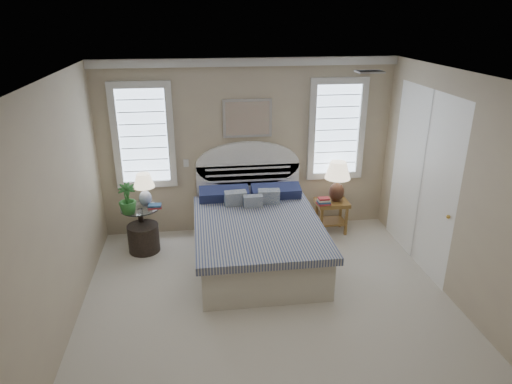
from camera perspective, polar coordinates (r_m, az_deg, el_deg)
The scene contains 21 objects.
floor at distance 5.45m, azimuth 2.20°, elevation -15.82°, with size 4.50×5.00×0.01m, color beige.
ceiling at distance 4.37m, azimuth 2.72°, elevation 13.57°, with size 4.50×5.00×0.01m, color silver.
wall_back at distance 7.08m, azimuth -1.09°, elevation 5.54°, with size 4.50×0.02×2.70m, color tan.
wall_left at distance 4.91m, azimuth -24.45°, elevation -3.98°, with size 0.02×5.00×2.70m, color tan.
wall_right at distance 5.58m, azimuth 25.84°, elevation -1.22°, with size 0.02×5.00×2.70m, color tan.
crown_molding at distance 6.79m, azimuth -1.13°, elevation 15.95°, with size 4.50×0.08×0.12m, color silver.
hvac_vent at distance 5.47m, azimuth 14.03°, elevation 14.38°, with size 0.30×0.20×0.02m, color #B2B2B2.
switch_plate at distance 7.08m, azimuth -8.73°, elevation 3.60°, with size 0.08×0.01×0.12m, color silver.
window_left at distance 6.99m, azimuth -13.89°, elevation 6.83°, with size 0.90×0.06×1.60m, color #C9E2FF.
window_right at distance 7.28m, azimuth 10.02°, elevation 7.71°, with size 0.90×0.06×1.60m, color #C9E2FF.
painting at distance 6.92m, azimuth -1.08°, elevation 9.18°, with size 0.74×0.04×0.58m, color silver.
closet_door at distance 6.58m, azimuth 20.01°, elevation 1.56°, with size 0.02×1.80×2.40m, color white.
bed at distance 6.47m, azimuth 0.05°, elevation -5.28°, with size 1.72×2.28×1.47m.
side_table_left at distance 7.01m, azimuth -14.15°, elevation -3.76°, with size 0.56×0.56×0.63m.
nightstand_right at distance 7.34m, azimuth 9.42°, elevation -2.17°, with size 0.50×0.40×0.53m.
floor_pot at distance 6.95m, azimuth -13.85°, elevation -5.60°, with size 0.45×0.45×0.41m, color black.
lamp_left at distance 6.87m, azimuth -13.81°, elevation 0.73°, with size 0.40×0.40×0.50m.
lamp_right at distance 7.18m, azimuth 10.15°, elevation 1.87°, with size 0.43×0.43×0.65m.
potted_plant at distance 6.69m, azimuth -15.81°, elevation -0.83°, with size 0.25×0.25×0.44m, color #376F2C.
books_left at distance 6.84m, azimuth -12.55°, elevation -1.75°, with size 0.20×0.14×0.05m.
books_right at distance 7.12m, azimuth 8.46°, elevation -1.16°, with size 0.21×0.16×0.11m.
Camera 1 is at (-0.78, -4.26, 3.31)m, focal length 32.00 mm.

